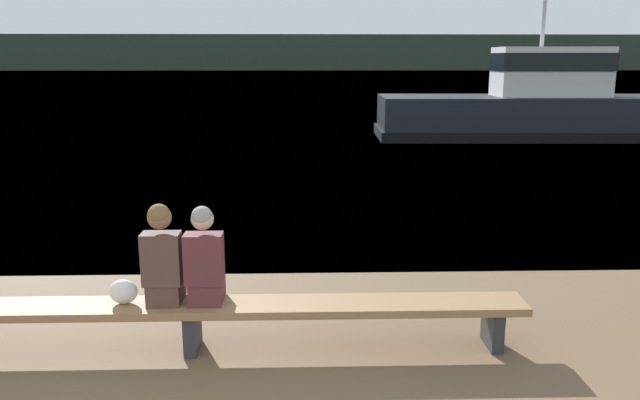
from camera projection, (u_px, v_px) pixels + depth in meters
name	position (u px, v px, depth m)	size (l,w,h in m)	color
water_surface	(295.00, 72.00, 125.32)	(240.00, 240.00, 0.00)	#386084
far_shoreline	(296.00, 53.00, 149.44)	(600.00, 12.00, 8.16)	#2D3D2D
bench_main	(192.00, 312.00, 6.12)	(6.60, 0.48, 0.49)	#8E6B47
person_left	(163.00, 259.00, 6.00)	(0.37, 0.42, 1.02)	#4C382D
person_right	(205.00, 261.00, 6.02)	(0.37, 0.42, 0.99)	#56282D
shopping_bag	(123.00, 292.00, 6.08)	(0.27, 0.18, 0.25)	white
tugboat_red	(535.00, 110.00, 22.51)	(11.27, 3.74, 6.57)	black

